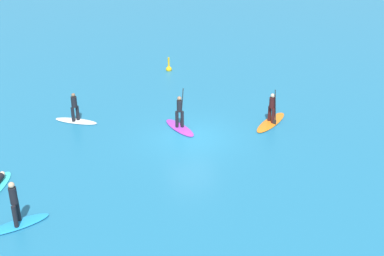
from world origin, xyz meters
name	(u,v)px	position (x,y,z in m)	size (l,w,h in m)	color
ground_plane	(192,137)	(0.00, 0.00, 0.00)	(120.00, 120.00, 0.00)	#1E6B93
surfer_on_orange_board	(271,117)	(4.63, 0.32, 0.39)	(2.86, 2.57, 2.05)	orange
surfer_on_blue_board	(17,215)	(-8.64, -5.33, 0.47)	(2.51, 1.39, 1.93)	#1E8CD1
surfer_on_white_board	(75,114)	(-5.56, 3.67, 0.46)	(2.44, 1.91, 1.68)	white
surfer_on_purple_board	(180,121)	(-0.33, 1.15, 0.43)	(1.40, 2.65, 2.19)	purple
marker_buoy	(169,68)	(1.52, 10.40, 0.17)	(0.42, 0.42, 1.06)	yellow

